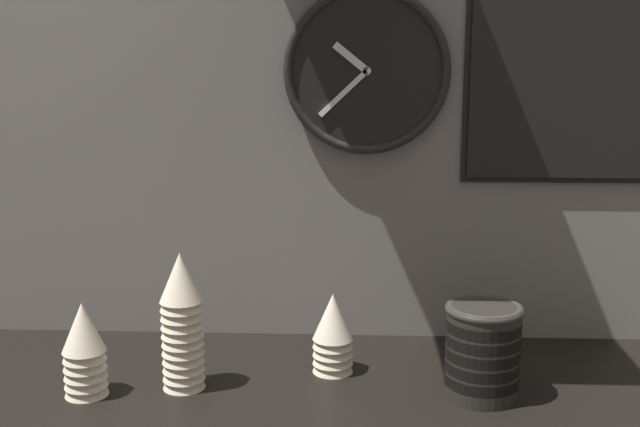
% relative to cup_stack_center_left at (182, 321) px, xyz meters
% --- Properties ---
extents(ground_plane, '(1.60, 0.56, 0.04)m').
position_rel_cup_stack_center_left_xyz_m(ground_plane, '(0.24, 0.05, -0.16)').
color(ground_plane, black).
extents(wall_tiled_back, '(1.60, 0.03, 1.05)m').
position_rel_cup_stack_center_left_xyz_m(wall_tiled_back, '(0.24, 0.32, 0.39)').
color(wall_tiled_back, slate).
rests_on(wall_tiled_back, ground_plane).
extents(cup_stack_center_left, '(0.08, 0.08, 0.27)m').
position_rel_cup_stack_center_left_xyz_m(cup_stack_center_left, '(0.00, 0.00, 0.00)').
color(cup_stack_center_left, beige).
rests_on(cup_stack_center_left, ground_plane).
extents(cup_stack_center_right, '(0.08, 0.08, 0.17)m').
position_rel_cup_stack_center_left_xyz_m(cup_stack_center_right, '(0.29, 0.09, -0.05)').
color(cup_stack_center_right, beige).
rests_on(cup_stack_center_right, ground_plane).
extents(cup_stack_left, '(0.08, 0.08, 0.18)m').
position_rel_cup_stack_center_left_xyz_m(cup_stack_left, '(-0.18, -0.04, -0.04)').
color(cup_stack_left, beige).
rests_on(cup_stack_left, ground_plane).
extents(bowl_stack_right, '(0.15, 0.15, 0.18)m').
position_rel_cup_stack_center_left_xyz_m(bowl_stack_right, '(0.57, -0.01, -0.04)').
color(bowl_stack_right, black).
rests_on(bowl_stack_right, ground_plane).
extents(wall_clock, '(0.36, 0.03, 0.36)m').
position_rel_cup_stack_center_left_xyz_m(wall_clock, '(0.35, 0.28, 0.46)').
color(wall_clock, black).
extents(menu_board, '(0.45, 0.01, 0.57)m').
position_rel_cup_stack_center_left_xyz_m(menu_board, '(0.78, 0.29, 0.51)').
color(menu_board, black).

